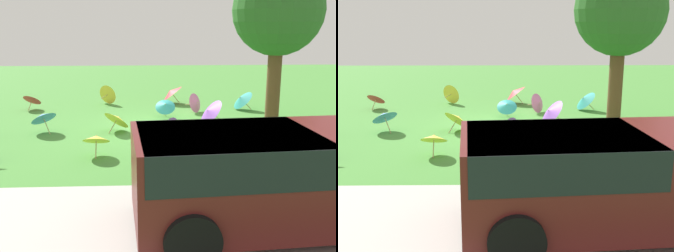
{
  "view_description": "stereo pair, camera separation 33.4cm",
  "coord_description": "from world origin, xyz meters",
  "views": [
    {
      "loc": [
        0.39,
        12.15,
        3.05
      ],
      "look_at": [
        -0.1,
        2.24,
        0.6
      ],
      "focal_mm": 43.67,
      "sensor_mm": 36.0,
      "label": 1
    },
    {
      "loc": [
        0.06,
        12.16,
        3.05
      ],
      "look_at": [
        -0.1,
        2.24,
        0.6
      ],
      "focal_mm": 43.67,
      "sensor_mm": 36.0,
      "label": 2
    }
  ],
  "objects": [
    {
      "name": "parasol_blue_0",
      "position": [
        3.44,
        0.45,
        0.48
      ],
      "size": [
        1.01,
        1.01,
        0.75
      ],
      "color": "tan",
      "rests_on": "ground"
    },
    {
      "name": "parasol_teal_0",
      "position": [
        -0.19,
        -1.34,
        0.42
      ],
      "size": [
        0.7,
        0.66,
        0.68
      ],
      "color": "tan",
      "rests_on": "ground"
    },
    {
      "name": "shade_tree",
      "position": [
        -3.58,
        -0.49,
        3.46
      ],
      "size": [
        2.77,
        2.77,
        4.89
      ],
      "color": "brown",
      "rests_on": "ground"
    },
    {
      "name": "parasol_yellow_3",
      "position": [
        1.63,
        2.75,
        0.44
      ],
      "size": [
        0.66,
        0.66,
        0.64
      ],
      "color": "tan",
      "rests_on": "ground"
    },
    {
      "name": "van_dark",
      "position": [
        -1.52,
        6.42,
        0.91
      ],
      "size": [
        4.73,
        2.43,
        1.53
      ],
      "color": "#591919",
      "rests_on": "ground"
    },
    {
      "name": "parasol_pink_2",
      "position": [
        -1.34,
        -2.17,
        0.35
      ],
      "size": [
        0.71,
        0.74,
        0.71
      ],
      "color": "tan",
      "rests_on": "ground"
    },
    {
      "name": "parasol_purple_2",
      "position": [
        -0.19,
        1.05,
        0.3
      ],
      "size": [
        0.6,
        0.62,
        0.59
      ],
      "color": "tan",
      "rests_on": "ground"
    },
    {
      "name": "parasol_yellow_1",
      "position": [
        1.29,
        0.44,
        0.39
      ],
      "size": [
        1.04,
        1.04,
        0.71
      ],
      "color": "tan",
      "rests_on": "ground"
    },
    {
      "name": "ground",
      "position": [
        0.0,
        0.0,
        0.0
      ],
      "size": [
        40.0,
        40.0,
        0.0
      ],
      "primitive_type": "plane",
      "color": "#478C38"
    },
    {
      "name": "parasol_yellow_0",
      "position": [
        1.95,
        -4.03,
        0.39
      ],
      "size": [
        0.81,
        0.75,
        0.78
      ],
      "color": "tan",
      "rests_on": "ground"
    },
    {
      "name": "park_bench",
      "position": [
        -4.01,
        3.08,
        0.47
      ],
      "size": [
        1.61,
        0.52,
        0.9
      ],
      "color": "brown",
      "rests_on": "ground"
    },
    {
      "name": "road_strip",
      "position": [
        0.0,
        6.42,
        0.0
      ],
      "size": [
        40.0,
        3.54,
        0.01
      ],
      "primitive_type": "cube",
      "color": "#B2AFA8",
      "rests_on": "ground"
    },
    {
      "name": "parasol_red_3",
      "position": [
        -0.53,
        -3.93,
        0.46
      ],
      "size": [
        1.0,
        1.07,
        0.82
      ],
      "color": "tan",
      "rests_on": "ground"
    },
    {
      "name": "parasol_purple_5",
      "position": [
        -1.53,
        -0.32,
        0.42
      ],
      "size": [
        0.98,
        1.07,
        0.84
      ],
      "color": "tan",
      "rests_on": "ground"
    },
    {
      "name": "parasol_red_0",
      "position": [
        4.66,
        -2.96,
        0.4
      ],
      "size": [
        0.86,
        0.82,
        0.65
      ],
      "color": "tan",
      "rests_on": "ground"
    },
    {
      "name": "parasol_teal_3",
      "position": [
        -3.06,
        -2.56,
        0.41
      ],
      "size": [
        0.87,
        0.96,
        0.77
      ],
      "color": "tan",
      "rests_on": "ground"
    }
  ]
}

